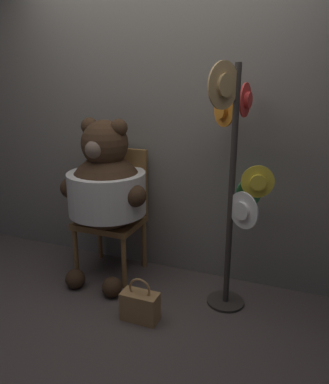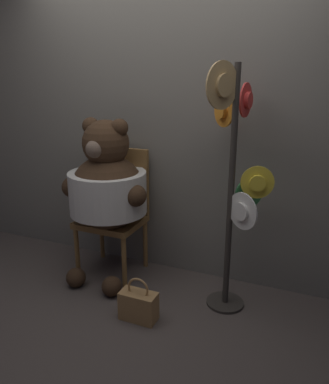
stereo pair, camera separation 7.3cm
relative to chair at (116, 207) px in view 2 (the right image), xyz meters
name	(u,v)px [view 2 (the right image)]	position (x,y,z in m)	size (l,w,h in m)	color
ground_plane	(129,309)	(0.40, -0.54, -0.57)	(14.00, 14.00, 0.00)	#4C423D
wall_back	(169,124)	(0.40, 0.23, 0.70)	(8.00, 0.10, 2.55)	slate
chair	(116,207)	(0.00, 0.00, 0.00)	(0.52, 0.45, 1.07)	olive
teddy_bear	(107,188)	(0.03, -0.16, 0.22)	(0.76, 0.67, 1.35)	#3D2819
hat_display_rack	(235,176)	(1.06, -0.17, 0.43)	(0.46, 0.57, 1.74)	#332D28
handbag_on_ground	(138,305)	(0.53, -0.61, -0.46)	(0.26, 0.13, 0.32)	#A87A47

